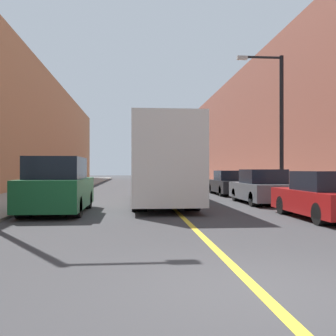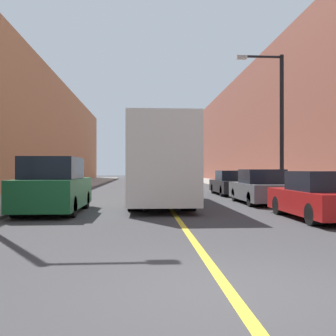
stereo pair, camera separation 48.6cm
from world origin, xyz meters
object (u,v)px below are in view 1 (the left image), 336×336
at_px(car_right_near, 325,197).
at_px(car_right_far, 230,184).
at_px(bus, 160,162).
at_px(car_right_mid, 261,188).
at_px(street_lamp_right, 278,117).
at_px(parked_suv_left, 58,187).

xyz_separation_m(car_right_near, car_right_far, (-0.07, 11.62, -0.00)).
relative_size(bus, car_right_near, 2.35).
relative_size(car_right_mid, street_lamp_right, 0.64).
bearing_deg(car_right_near, street_lamp_right, 80.60).
bearing_deg(parked_suv_left, car_right_far, 47.44).
bearing_deg(car_right_far, car_right_near, -89.67).
distance_m(bus, street_lamp_right, 6.40).
relative_size(parked_suv_left, car_right_near, 1.11).
height_order(car_right_mid, car_right_far, car_right_mid).
relative_size(car_right_near, car_right_far, 0.93).
bearing_deg(car_right_near, parked_suv_left, 164.16).
xyz_separation_m(bus, car_right_mid, (4.53, -0.38, -1.16)).
bearing_deg(car_right_far, car_right_mid, -90.90).
distance_m(bus, car_right_mid, 4.69).
xyz_separation_m(car_right_far, street_lamp_right, (1.25, -4.51, 3.44)).
relative_size(parked_suv_left, car_right_far, 1.03).
bearing_deg(street_lamp_right, car_right_near, -99.40).
distance_m(parked_suv_left, car_right_far, 12.50).
bearing_deg(car_right_mid, parked_suv_left, -159.48).
height_order(car_right_near, street_lamp_right, street_lamp_right).
bearing_deg(parked_suv_left, car_right_mid, 20.52).
relative_size(car_right_near, street_lamp_right, 0.62).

